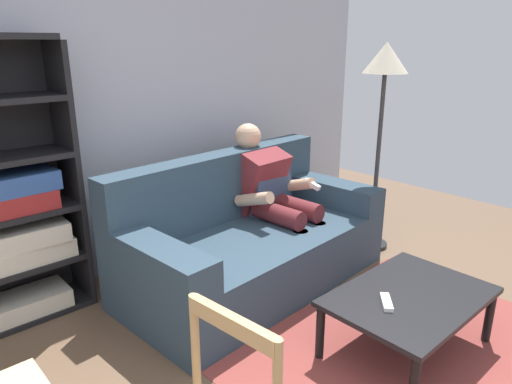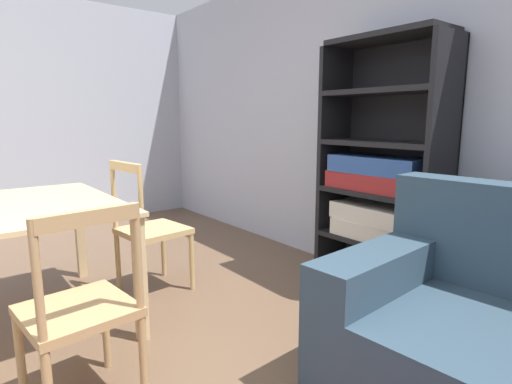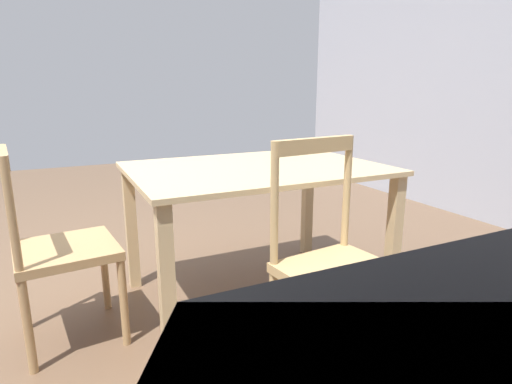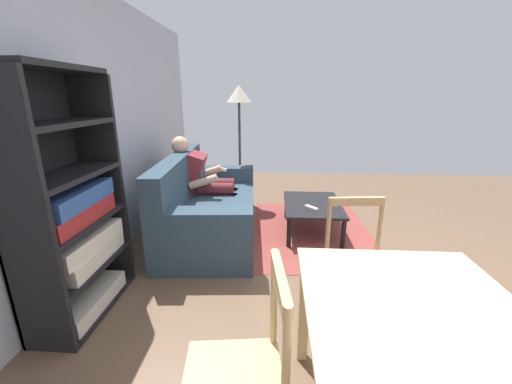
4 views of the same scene
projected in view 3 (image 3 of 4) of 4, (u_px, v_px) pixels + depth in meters
The scene contains 5 objects.
ground_plane at pixel (47, 307), 2.23m from camera, with size 9.03×9.03×0.00m, color brown.
wall_side at pixel (506, 72), 3.41m from camera, with size 0.12×5.31×2.55m, color #ABB0BE.
dining_table at pixel (256, 186), 2.22m from camera, with size 1.30×0.93×0.74m.
dining_chair_near_wall at pixel (337, 268), 1.62m from camera, with size 0.47×0.47×0.95m.
dining_chair_facing_couch at pixel (58, 250), 1.85m from camera, with size 0.46×0.46×0.90m.
Camera 3 is at (-0.13, 2.30, 1.13)m, focal length 29.28 mm.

